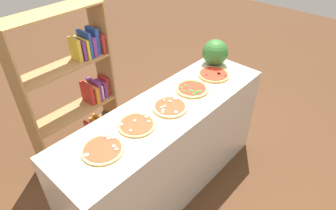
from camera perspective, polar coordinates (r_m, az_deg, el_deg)
The scene contains 10 objects.
ground_plane at distance 2.99m, azimuth 0.00°, elevation -15.19°, with size 12.00×12.00×0.00m, color #4C2D19.
counter at distance 2.64m, azimuth 0.00°, elevation -8.74°, with size 2.02×0.59×0.96m, color beige.
parchment_paper at distance 2.32m, azimuth 0.00°, elevation -0.38°, with size 1.77×0.38×0.00m, color tan.
pizza_mushroom_0 at distance 2.00m, azimuth -12.80°, elevation -8.42°, with size 0.29×0.29×0.02m.
pizza_mushroom_1 at distance 2.15m, azimuth -6.20°, elevation -3.84°, with size 0.28×0.28×0.02m.
pizza_mushroom_2 at distance 2.30m, azimuth 0.39°, elevation -0.35°, with size 0.28×0.28×0.03m.
pizza_spinach_3 at distance 2.53m, azimuth 4.72°, elevation 3.23°, with size 0.29×0.29×0.03m.
pizza_pepperoni_4 at distance 2.76m, azimuth 8.97°, elevation 5.95°, with size 0.29×0.29×0.03m.
watermelon at distance 2.91m, azimuth 9.26°, elevation 10.18°, with size 0.25×0.25×0.25m, color #2D6628.
bookshelf at distance 3.09m, azimuth -16.71°, elevation 2.72°, with size 0.92×0.30×1.56m.
Camera 1 is at (-1.38, -1.24, 2.35)m, focal length 30.98 mm.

